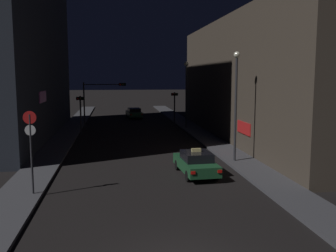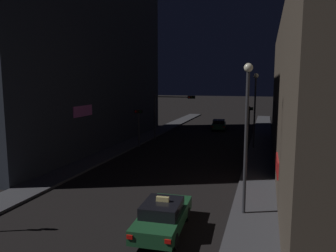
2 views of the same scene
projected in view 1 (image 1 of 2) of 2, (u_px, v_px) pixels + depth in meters
The scene contains 12 objects.
sidewalk_left at pixel (69, 131), 40.03m from camera, with size 2.26×63.40×0.15m, color #424247.
sidewalk_right at pixel (193, 129), 41.87m from camera, with size 2.26×63.40×0.15m, color #424247.
building_facade_left at pixel (10, 14), 35.39m from camera, with size 7.28×28.07×23.08m.
building_facade_right at pixel (268, 80), 35.27m from camera, with size 9.04×32.80×11.03m.
taxi at pixel (196, 163), 22.67m from camera, with size 2.05×4.54×1.62m.
far_car at pixel (134, 113), 53.09m from camera, with size 2.23×4.61×1.42m.
traffic_light_overhead at pixel (101, 95), 42.89m from camera, with size 4.77×0.41×5.15m.
traffic_light_left_kerb at pixel (80, 107), 37.99m from camera, with size 0.80×0.42×3.88m.
traffic_light_right_kerb at pixel (175, 102), 45.54m from camera, with size 0.80×0.41×3.93m.
sign_pole_left at pixel (31, 144), 18.37m from camera, with size 0.62×0.10×4.05m.
street_lamp_near_block at pixel (236, 94), 25.36m from camera, with size 0.42×0.42×7.29m.
street_lamp_far_block at pixel (186, 83), 41.66m from camera, with size 0.50×0.50×7.24m.
Camera 1 is at (-1.91, -10.97, 5.87)m, focal length 40.88 mm.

